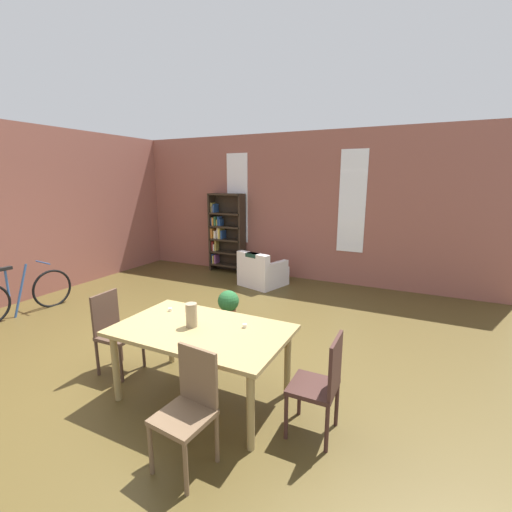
{
  "coord_description": "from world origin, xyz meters",
  "views": [
    {
      "loc": [
        2.76,
        -3.23,
        2.24
      ],
      "look_at": [
        0.34,
        1.71,
        1.02
      ],
      "focal_mm": 24.4,
      "sensor_mm": 36.0,
      "label": 1
    }
  ],
  "objects_px": {
    "bicycle_second": "(21,295)",
    "dining_chair_near_right": "(189,405)",
    "potted_plant_by_shelf": "(228,304)",
    "dining_table": "(202,336)",
    "armchair_white": "(262,273)",
    "bookshelf_tall": "(225,233)",
    "dining_chair_head_left": "(114,330)",
    "dining_chair_head_right": "(321,383)",
    "vase_on_table": "(191,315)"
  },
  "relations": [
    {
      "from": "dining_table",
      "to": "dining_chair_head_right",
      "type": "distance_m",
      "value": 1.26
    },
    {
      "from": "armchair_white",
      "to": "bicycle_second",
      "type": "height_order",
      "value": "bicycle_second"
    },
    {
      "from": "dining_table",
      "to": "armchair_white",
      "type": "distance_m",
      "value": 4.01
    },
    {
      "from": "dining_table",
      "to": "dining_chair_head_right",
      "type": "relative_size",
      "value": 1.83
    },
    {
      "from": "bookshelf_tall",
      "to": "armchair_white",
      "type": "bearing_deg",
      "value": -28.12
    },
    {
      "from": "dining_chair_head_right",
      "to": "dining_chair_near_right",
      "type": "bearing_deg",
      "value": -138.31
    },
    {
      "from": "dining_chair_near_right",
      "to": "potted_plant_by_shelf",
      "type": "height_order",
      "value": "dining_chair_near_right"
    },
    {
      "from": "dining_chair_near_right",
      "to": "potted_plant_by_shelf",
      "type": "distance_m",
      "value": 2.82
    },
    {
      "from": "dining_chair_near_right",
      "to": "dining_table",
      "type": "bearing_deg",
      "value": 117.94
    },
    {
      "from": "dining_table",
      "to": "bookshelf_tall",
      "type": "relative_size",
      "value": 0.91
    },
    {
      "from": "vase_on_table",
      "to": "potted_plant_by_shelf",
      "type": "distance_m",
      "value": 2.02
    },
    {
      "from": "dining_table",
      "to": "vase_on_table",
      "type": "distance_m",
      "value": 0.24
    },
    {
      "from": "dining_chair_head_right",
      "to": "armchair_white",
      "type": "height_order",
      "value": "dining_chair_head_right"
    },
    {
      "from": "dining_table",
      "to": "dining_chair_near_right",
      "type": "xyz_separation_m",
      "value": [
        0.4,
        -0.75,
        -0.18
      ]
    },
    {
      "from": "potted_plant_by_shelf",
      "to": "dining_chair_head_right",
      "type": "bearing_deg",
      "value": -42.1
    },
    {
      "from": "armchair_white",
      "to": "bicycle_second",
      "type": "bearing_deg",
      "value": -131.42
    },
    {
      "from": "dining_chair_near_right",
      "to": "dining_chair_head_left",
      "type": "relative_size",
      "value": 1.0
    },
    {
      "from": "dining_chair_near_right",
      "to": "armchair_white",
      "type": "xyz_separation_m",
      "value": [
        -1.52,
        4.58,
        -0.23
      ]
    },
    {
      "from": "vase_on_table",
      "to": "dining_chair_head_right",
      "type": "height_order",
      "value": "vase_on_table"
    },
    {
      "from": "vase_on_table",
      "to": "bookshelf_tall",
      "type": "xyz_separation_m",
      "value": [
        -2.33,
        4.54,
        0.06
      ]
    },
    {
      "from": "bicycle_second",
      "to": "dining_chair_head_right",
      "type": "bearing_deg",
      "value": -5.99
    },
    {
      "from": "dining_chair_head_right",
      "to": "potted_plant_by_shelf",
      "type": "xyz_separation_m",
      "value": [
        -2.01,
        1.81,
        -0.22
      ]
    },
    {
      "from": "dining_chair_head_left",
      "to": "bicycle_second",
      "type": "distance_m",
      "value": 2.83
    },
    {
      "from": "potted_plant_by_shelf",
      "to": "bicycle_second",
      "type": "bearing_deg",
      "value": -158.84
    },
    {
      "from": "vase_on_table",
      "to": "bookshelf_tall",
      "type": "relative_size",
      "value": 0.13
    },
    {
      "from": "dining_table",
      "to": "vase_on_table",
      "type": "bearing_deg",
      "value": 180.0
    },
    {
      "from": "dining_chair_head_left",
      "to": "bicycle_second",
      "type": "height_order",
      "value": "dining_chair_head_left"
    },
    {
      "from": "dining_chair_head_right",
      "to": "potted_plant_by_shelf",
      "type": "distance_m",
      "value": 2.71
    },
    {
      "from": "dining_chair_near_right",
      "to": "armchair_white",
      "type": "height_order",
      "value": "dining_chair_near_right"
    },
    {
      "from": "vase_on_table",
      "to": "armchair_white",
      "type": "distance_m",
      "value": 4.01
    },
    {
      "from": "dining_table",
      "to": "dining_chair_near_right",
      "type": "height_order",
      "value": "dining_chair_near_right"
    },
    {
      "from": "armchair_white",
      "to": "potted_plant_by_shelf",
      "type": "relative_size",
      "value": 1.91
    },
    {
      "from": "dining_chair_near_right",
      "to": "dining_chair_head_left",
      "type": "distance_m",
      "value": 1.81
    },
    {
      "from": "vase_on_table",
      "to": "dining_chair_near_right",
      "type": "distance_m",
      "value": 0.99
    },
    {
      "from": "dining_chair_head_left",
      "to": "dining_chair_head_right",
      "type": "distance_m",
      "value": 2.49
    },
    {
      "from": "dining_chair_head_left",
      "to": "dining_chair_head_right",
      "type": "xyz_separation_m",
      "value": [
        2.49,
        0.0,
        0.0
      ]
    },
    {
      "from": "bookshelf_tall",
      "to": "dining_table",
      "type": "bearing_deg",
      "value": -61.66
    },
    {
      "from": "bicycle_second",
      "to": "potted_plant_by_shelf",
      "type": "distance_m",
      "value": 3.49
    },
    {
      "from": "dining_chair_head_left",
      "to": "dining_chair_near_right",
      "type": "bearing_deg",
      "value": -24.51
    },
    {
      "from": "bicycle_second",
      "to": "potted_plant_by_shelf",
      "type": "relative_size",
      "value": 3.24
    },
    {
      "from": "dining_chair_head_left",
      "to": "potted_plant_by_shelf",
      "type": "relative_size",
      "value": 1.82
    },
    {
      "from": "bicycle_second",
      "to": "dining_table",
      "type": "bearing_deg",
      "value": -7.84
    },
    {
      "from": "bookshelf_tall",
      "to": "armchair_white",
      "type": "height_order",
      "value": "bookshelf_tall"
    },
    {
      "from": "vase_on_table",
      "to": "potted_plant_by_shelf",
      "type": "height_order",
      "value": "vase_on_table"
    },
    {
      "from": "bicycle_second",
      "to": "dining_chair_near_right",
      "type": "bearing_deg",
      "value": -16.47
    },
    {
      "from": "dining_chair_head_left",
      "to": "bicycle_second",
      "type": "relative_size",
      "value": 0.56
    },
    {
      "from": "dining_chair_near_right",
      "to": "dining_chair_head_left",
      "type": "height_order",
      "value": "same"
    },
    {
      "from": "dining_table",
      "to": "dining_chair_head_left",
      "type": "relative_size",
      "value": 1.83
    },
    {
      "from": "vase_on_table",
      "to": "bicycle_second",
      "type": "bearing_deg",
      "value": 171.93
    },
    {
      "from": "dining_table",
      "to": "bookshelf_tall",
      "type": "distance_m",
      "value": 5.16
    }
  ]
}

